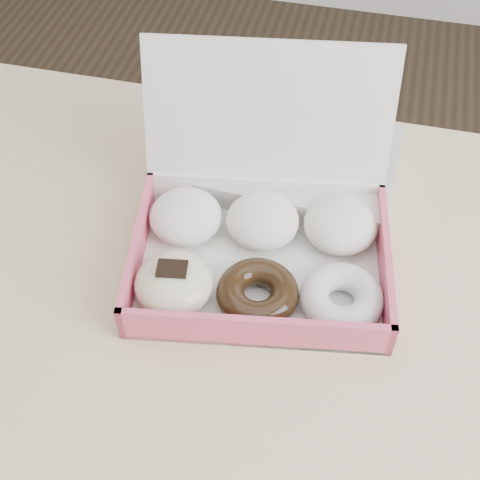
# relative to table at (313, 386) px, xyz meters

# --- Properties ---
(table) EXTENTS (1.20, 0.80, 0.75)m
(table) POSITION_rel_table_xyz_m (0.00, 0.00, 0.00)
(table) COLOR #C9B084
(table) RESTS_ON ground
(donut_box) EXTENTS (0.33, 0.31, 0.21)m
(donut_box) POSITION_rel_table_xyz_m (-0.09, 0.11, 0.11)
(donut_box) COLOR silver
(donut_box) RESTS_ON table
(newspapers) EXTENTS (0.24, 0.20, 0.04)m
(newspapers) POSITION_rel_table_xyz_m (-0.06, 0.26, 0.10)
(newspapers) COLOR beige
(newspapers) RESTS_ON table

